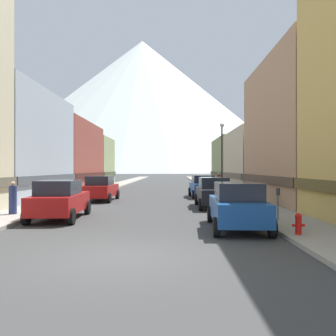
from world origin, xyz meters
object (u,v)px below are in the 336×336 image
trash_bin_right (261,198)px  potted_plant_0 (54,193)px  car_right_1 (214,192)px  car_right_2 (203,186)px  car_left_0 (60,199)px  pedestrian_0 (219,181)px  car_left_1 (101,188)px  fire_hydrant_near (298,223)px  parking_meter_near (278,199)px  car_right_0 (237,206)px  streetlamp_right (222,148)px  pedestrian_2 (13,199)px

trash_bin_right → potted_plant_0: (-13.35, 4.63, -0.09)m
car_right_1 → car_right_2: (-0.00, 7.26, 0.00)m
car_left_0 → car_right_2: (7.59, 12.22, 0.00)m
car_right_2 → pedestrian_0: 9.24m
potted_plant_0 → car_right_1: bearing=-18.6°
car_left_0 → trash_bin_right: (10.15, 3.98, -0.26)m
car_left_1 → potted_plant_0: car_left_1 is taller
car_left_1 → fire_hydrant_near: size_ratio=6.28×
parking_meter_near → pedestrian_0: bearing=88.7°
car_right_0 → trash_bin_right: 6.99m
car_right_0 → streetlamp_right: streetlamp_right is taller
pedestrian_0 → fire_hydrant_near: bearing=-91.8°
car_right_0 → pedestrian_0: pedestrian_0 is taller
parking_meter_near → car_left_0: bearing=173.1°
car_left_1 → trash_bin_right: 11.35m
car_left_1 → pedestrian_0: 15.72m
car_left_1 → pedestrian_0: size_ratio=2.59×
car_left_0 → potted_plant_0: car_left_0 is taller
car_right_1 → pedestrian_2: (-10.05, -4.29, -0.04)m
car_right_1 → parking_meter_near: 6.42m
car_left_0 → fire_hydrant_near: car_left_0 is taller
potted_plant_0 → streetlamp_right: bearing=17.4°
trash_bin_right → car_left_0: bearing=-158.6°
car_right_0 → parking_meter_near: bearing=35.0°
car_left_1 → fire_hydrant_near: car_left_1 is taller
car_left_0 → parking_meter_near: size_ratio=3.37×
car_right_2 → pedestrian_0: (2.45, 8.91, 0.04)m
pedestrian_0 → pedestrian_2: size_ratio=1.10×
car_left_0 → car_right_2: 14.39m
potted_plant_0 → streetlamp_right: 13.39m
trash_bin_right → pedestrian_2: bearing=-165.3°
pedestrian_2 → car_right_0: bearing=-17.6°
car_right_1 → trash_bin_right: size_ratio=4.49×
pedestrian_2 → potted_plant_0: bearing=95.4°
car_right_1 → parking_meter_near: car_right_1 is taller
potted_plant_0 → streetlamp_right: streetlamp_right is taller
trash_bin_right → car_right_1: bearing=159.0°
parking_meter_near → trash_bin_right: bearing=83.3°
pedestrian_0 → car_right_2: bearing=-105.4°
car_right_0 → parking_meter_near: car_right_0 is taller
car_left_0 → potted_plant_0: (-3.20, 8.60, -0.34)m
car_left_1 → trash_bin_right: car_left_1 is taller
car_right_0 → car_right_2: size_ratio=1.00×
car_right_2 → car_left_1: bearing=-157.3°
car_right_0 → fire_hydrant_near: bearing=-47.7°
pedestrian_0 → car_left_0: bearing=-115.4°
streetlamp_right → car_right_0: bearing=-95.9°
car_right_0 → fire_hydrant_near: size_ratio=6.36×
trash_bin_right → streetlamp_right: size_ratio=0.17×
car_left_1 → parking_meter_near: car_left_1 is taller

